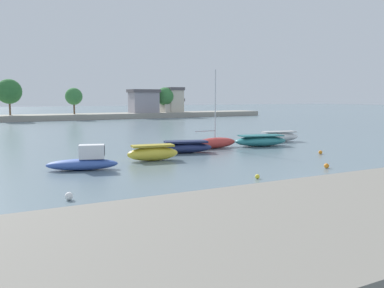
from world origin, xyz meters
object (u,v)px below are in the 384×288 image
object	(u,v)px
moored_boat_0	(84,162)
mooring_buoy_3	(69,196)
mooring_buoy_1	(257,177)
mooring_buoy_2	(327,166)
moored_boat_4	(261,141)
mooring_buoy_0	(320,152)
moored_boat_3	(215,142)
moored_boat_1	(153,153)
moored_boat_5	(279,137)
moored_boat_2	(186,147)

from	to	relation	value
moored_boat_0	mooring_buoy_3	world-z (taller)	moored_boat_0
mooring_buoy_1	mooring_buoy_2	world-z (taller)	mooring_buoy_2
moored_boat_0	mooring_buoy_1	bearing A→B (deg)	-26.58
moored_boat_4	mooring_buoy_0	size ratio (longest dim) A/B	17.57
moored_boat_3	mooring_buoy_0	xyz separation A→B (m)	(5.62, -7.69, -0.37)
moored_boat_1	moored_boat_5	bearing A→B (deg)	26.09
moored_boat_2	moored_boat_4	world-z (taller)	moored_boat_4
moored_boat_0	moored_boat_2	xyz separation A→B (m)	(9.71, 4.23, -0.06)
moored_boat_0	mooring_buoy_3	size ratio (longest dim) A/B	12.65
mooring_buoy_1	mooring_buoy_3	distance (m)	10.79
mooring_buoy_0	mooring_buoy_2	xyz separation A→B (m)	(-4.75, -5.21, 0.01)
moored_boat_0	moored_boat_4	world-z (taller)	moored_boat_0
moored_boat_5	moored_boat_0	bearing A→B (deg)	-149.53
mooring_buoy_0	moored_boat_5	bearing A→B (deg)	70.29
moored_boat_1	mooring_buoy_1	world-z (taller)	moored_boat_1
moored_boat_5	mooring_buoy_2	size ratio (longest dim) A/B	13.90
mooring_buoy_2	mooring_buoy_3	distance (m)	17.10
moored_boat_1	mooring_buoy_2	xyz separation A→B (m)	(9.01, -8.60, -0.41)
moored_boat_0	moored_boat_1	world-z (taller)	moored_boat_0
moored_boat_2	moored_boat_5	size ratio (longest dim) A/B	1.03
moored_boat_4	mooring_buoy_0	distance (m)	7.00
moored_boat_5	moored_boat_3	bearing A→B (deg)	-157.82
mooring_buoy_2	moored_boat_0	bearing A→B (deg)	153.94
moored_boat_1	mooring_buoy_1	distance (m)	9.67
mooring_buoy_2	mooring_buoy_0	bearing A→B (deg)	47.64
moored_boat_1	mooring_buoy_2	world-z (taller)	moored_boat_1
mooring_buoy_1	moored_boat_1	bearing A→B (deg)	106.34
moored_boat_4	moored_boat_5	world-z (taller)	moored_boat_5
moored_boat_4	mooring_buoy_2	world-z (taller)	moored_boat_4
moored_boat_3	moored_boat_5	world-z (taller)	moored_boat_3
moored_boat_3	moored_boat_4	world-z (taller)	moored_boat_3
mooring_buoy_1	moored_boat_4	bearing A→B (deg)	51.65
mooring_buoy_3	mooring_buoy_2	bearing A→B (deg)	1.77
moored_boat_2	moored_boat_3	distance (m)	4.23
mooring_buoy_1	mooring_buoy_3	size ratio (longest dim) A/B	0.72
moored_boat_0	moored_boat_4	distance (m)	19.03
moored_boat_5	mooring_buoy_1	xyz separation A→B (m)	(-14.34, -15.10, -0.40)
moored_boat_2	moored_boat_3	size ratio (longest dim) A/B	0.66
moored_boat_3	mooring_buoy_3	bearing A→B (deg)	-145.25
moored_boat_5	mooring_buoy_3	bearing A→B (deg)	-136.79
moored_boat_5	moored_boat_1	bearing A→B (deg)	-148.67
moored_boat_4	mooring_buoy_2	xyz separation A→B (m)	(-3.84, -12.14, -0.36)
moored_boat_0	moored_boat_1	size ratio (longest dim) A/B	1.19
moored_boat_2	moored_boat_3	world-z (taller)	moored_boat_3
moored_boat_2	moored_boat_3	xyz separation A→B (m)	(3.93, 1.57, 0.04)
moored_boat_5	mooring_buoy_3	size ratio (longest dim) A/B	12.33
moored_boat_3	mooring_buoy_3	xyz separation A→B (m)	(-16.22, -13.43, -0.34)
moored_boat_5	moored_boat_4	bearing A→B (deg)	-139.01
mooring_buoy_1	mooring_buoy_2	size ratio (longest dim) A/B	0.81
mooring_buoy_0	mooring_buoy_3	bearing A→B (deg)	-165.28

